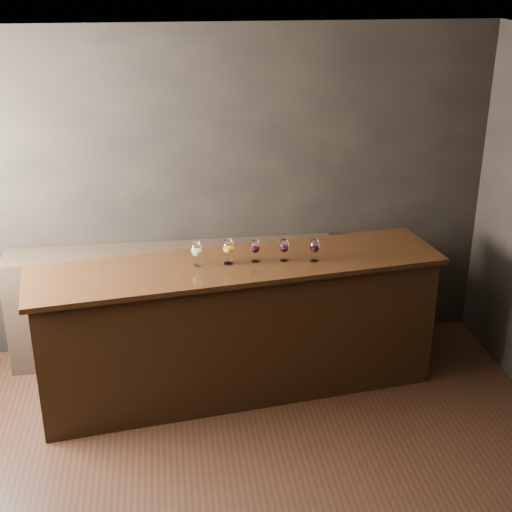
{
  "coord_description": "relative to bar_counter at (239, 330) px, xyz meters",
  "views": [
    {
      "loc": [
        -0.29,
        -3.54,
        3.26
      ],
      "look_at": [
        0.37,
        1.4,
        1.17
      ],
      "focal_mm": 50.0,
      "sensor_mm": 36.0,
      "label": 1
    }
  ],
  "objects": [
    {
      "name": "ground",
      "position": [
        -0.23,
        -1.4,
        -0.54
      ],
      "size": [
        5.0,
        5.0,
        0.0
      ],
      "primitive_type": "plane",
      "color": "black",
      "rests_on": "ground"
    },
    {
      "name": "glass_red_c",
      "position": [
        0.58,
        -0.04,
        0.7
      ],
      "size": [
        0.07,
        0.07,
        0.18
      ],
      "color": "white",
      "rests_on": "bar_top"
    },
    {
      "name": "glass_red_a",
      "position": [
        0.13,
        0.01,
        0.69
      ],
      "size": [
        0.07,
        0.07,
        0.17
      ],
      "color": "white",
      "rests_on": "bar_top"
    },
    {
      "name": "glass_red_b",
      "position": [
        0.36,
        0.0,
        0.7
      ],
      "size": [
        0.07,
        0.07,
        0.18
      ],
      "color": "white",
      "rests_on": "bar_top"
    },
    {
      "name": "back_bar_shelf",
      "position": [
        -0.49,
        0.63,
        -0.04
      ],
      "size": [
        2.78,
        0.4,
        1.0
      ],
      "primitive_type": "cube",
      "color": "black",
      "rests_on": "ground"
    },
    {
      "name": "bar_top",
      "position": [
        0.0,
        0.0,
        0.56
      ],
      "size": [
        3.24,
        1.16,
        0.04
      ],
      "primitive_type": "cube",
      "rotation": [
        0.0,
        0.0,
        0.14
      ],
      "color": "black",
      "rests_on": "bar_counter"
    },
    {
      "name": "glass_amber",
      "position": [
        -0.07,
        -0.0,
        0.71
      ],
      "size": [
        0.08,
        0.08,
        0.2
      ],
      "color": "white",
      "rests_on": "bar_top"
    },
    {
      "name": "room_shell",
      "position": [
        -0.46,
        -1.29,
        1.27
      ],
      "size": [
        5.02,
        4.52,
        2.81
      ],
      "color": "black",
      "rests_on": "ground"
    },
    {
      "name": "glass_white",
      "position": [
        -0.31,
        -0.01,
        0.71
      ],
      "size": [
        0.08,
        0.08,
        0.19
      ],
      "color": "white",
      "rests_on": "bar_top"
    },
    {
      "name": "bar_counter",
      "position": [
        0.0,
        0.0,
        0.0
      ],
      "size": [
        3.13,
        1.08,
        1.07
      ],
      "primitive_type": "cube",
      "rotation": [
        0.0,
        0.0,
        0.14
      ],
      "color": "black",
      "rests_on": "ground"
    }
  ]
}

